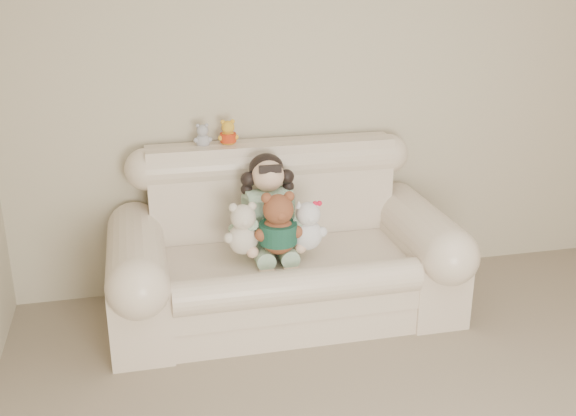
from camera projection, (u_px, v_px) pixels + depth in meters
The scene contains 8 objects.
wall_back at pixel (354, 91), 4.43m from camera, with size 4.50×4.50×0.00m, color #C1B69A.
sofa at pixel (284, 239), 4.12m from camera, with size 2.10×0.95×1.03m, color beige, non-canonical shape.
seated_child at pixel (268, 203), 4.10m from camera, with size 0.37×0.45×0.61m, color #367E46, non-canonical shape.
brown_teddy at pixel (278, 217), 3.89m from camera, with size 0.28×0.22×0.44m, color brown, non-canonical shape.
white_cat at pixel (308, 220), 3.95m from camera, with size 0.23×0.18×0.36m, color silver, non-canonical shape.
cream_teddy at pixel (243, 224), 3.90m from camera, with size 0.23×0.18×0.37m, color beige, non-canonical shape.
yellow_mini_bear at pixel (228, 131), 4.20m from camera, with size 0.13×0.10×0.20m, color gold, non-canonical shape.
grey_mini_plush at pixel (202, 134), 4.17m from camera, with size 0.12×0.09×0.18m, color #ACADB3, non-canonical shape.
Camera 1 is at (-1.41, -1.71, 2.12)m, focal length 42.45 mm.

